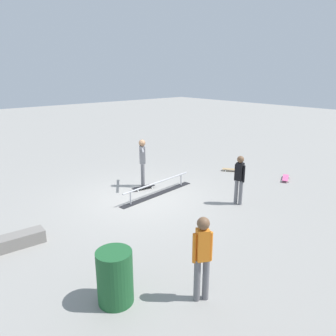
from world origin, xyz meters
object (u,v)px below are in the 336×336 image
at_px(skateboard_main, 144,187).
at_px(bystander_orange_shirt, 202,255).
at_px(skater_main, 142,160).
at_px(grind_rail, 158,189).
at_px(loose_skateboard_natural, 233,169).
at_px(trash_bin, 115,277).
at_px(bystander_black_shirt, 239,177).
at_px(loose_skateboard_pink, 286,178).

bearing_deg(skateboard_main, bystander_orange_shirt, 70.41).
xyz_separation_m(skater_main, skateboard_main, (0.16, 0.24, -0.88)).
relative_size(skater_main, bystander_orange_shirt, 1.06).
relative_size(grind_rail, loose_skateboard_natural, 4.00).
xyz_separation_m(grind_rail, trash_bin, (3.76, 3.45, 0.29)).
xyz_separation_m(grind_rail, bystander_black_shirt, (-1.31, 2.19, 0.65)).
relative_size(grind_rail, loose_skateboard_pink, 3.80).
distance_m(grind_rail, bystander_orange_shirt, 5.15).
bearing_deg(skater_main, grind_rail, 28.07).
height_order(skateboard_main, bystander_orange_shirt, bystander_orange_shirt).
bearing_deg(bystander_orange_shirt, skater_main, -88.34).
xyz_separation_m(skateboard_main, loose_skateboard_pink, (-4.52, 2.64, 0.00)).
distance_m(skateboard_main, loose_skateboard_pink, 5.23).
height_order(grind_rail, loose_skateboard_natural, grind_rail).
xyz_separation_m(skateboard_main, trash_bin, (3.70, 4.13, 0.41)).
relative_size(grind_rail, skateboard_main, 3.73).
relative_size(bystander_orange_shirt, trash_bin, 1.62).
relative_size(skateboard_main, bystander_black_shirt, 0.55).
bearing_deg(loose_skateboard_natural, trash_bin, 78.26).
bearing_deg(grind_rail, loose_skateboard_pink, 150.16).
xyz_separation_m(loose_skateboard_pink, loose_skateboard_natural, (0.61, -1.94, 0.00)).
bearing_deg(skateboard_main, bystander_black_shirt, 122.78).
bearing_deg(skater_main, trash_bin, -7.57).
bearing_deg(loose_skateboard_natural, grind_rail, 53.75).
bearing_deg(loose_skateboard_natural, bystander_orange_shirt, 87.97).
bearing_deg(bystander_black_shirt, skateboard_main, -163.68).
xyz_separation_m(skater_main, loose_skateboard_pink, (-4.36, 2.87, -0.88)).
bearing_deg(grind_rail, trash_bin, 36.34).
height_order(skater_main, skateboard_main, skater_main).
relative_size(loose_skateboard_pink, trash_bin, 0.84).
distance_m(grind_rail, skater_main, 1.20).
bearing_deg(grind_rail, bystander_orange_shirt, 52.92).
bearing_deg(skateboard_main, trash_bin, 55.39).
relative_size(skateboard_main, bystander_orange_shirt, 0.53).
height_order(bystander_black_shirt, loose_skateboard_natural, bystander_black_shirt).
height_order(bystander_black_shirt, trash_bin, bystander_black_shirt).
bearing_deg(trash_bin, loose_skateboard_natural, -155.71).
xyz_separation_m(skateboard_main, bystander_black_shirt, (-1.37, 2.87, 0.76)).
bearing_deg(skateboard_main, loose_skateboard_natural, 177.12).
xyz_separation_m(skater_main, loose_skateboard_natural, (-3.75, 0.93, -0.88)).
relative_size(bystander_black_shirt, trash_bin, 1.55).
relative_size(skateboard_main, loose_skateboard_pink, 1.02).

